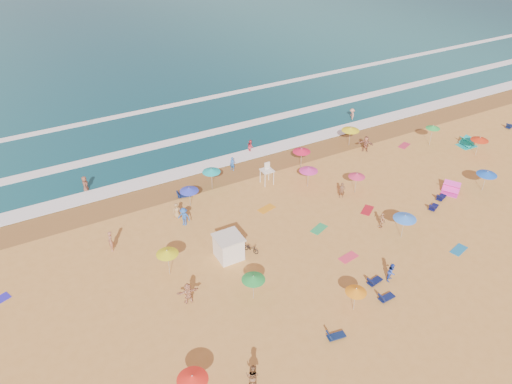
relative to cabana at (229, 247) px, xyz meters
name	(u,v)px	position (x,y,z in m)	size (l,w,h in m)	color
ground	(278,243)	(4.53, -0.43, -1.00)	(220.00, 220.00, 0.00)	gold
ocean	(75,20)	(4.53, 83.57, -1.00)	(220.00, 140.00, 0.18)	#0C4756
wet_sand	(218,177)	(4.53, 12.07, -0.99)	(220.00, 220.00, 0.00)	olive
surf_foam	(186,141)	(4.53, 20.89, -0.90)	(200.00, 18.70, 0.05)	white
cabana	(229,247)	(0.00, 0.00, 0.00)	(2.00, 2.00, 2.00)	white
cabana_roof	(228,237)	(0.00, 0.00, 1.06)	(2.20, 2.20, 0.12)	silver
bicycle	(251,248)	(1.90, -0.30, -0.60)	(0.53, 1.51, 0.79)	black
lifeguard_stand	(267,175)	(8.44, 8.46, 0.05)	(1.20, 1.20, 2.10)	white
beach_umbrellas	(285,209)	(6.13, 1.13, 1.11)	(61.59, 24.71, 0.78)	red
loungers	(358,238)	(10.93, -3.38, -0.83)	(59.08, 22.21, 0.34)	#0F154F
towels	(303,252)	(5.76, -2.48, -0.98)	(48.94, 19.12, 0.03)	red
popup_tents	(460,162)	(28.43, 1.36, -0.40)	(11.39, 8.17, 1.20)	#F837C3
beachgoers	(252,207)	(4.54, 4.46, -0.18)	(51.23, 29.50, 2.15)	brown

